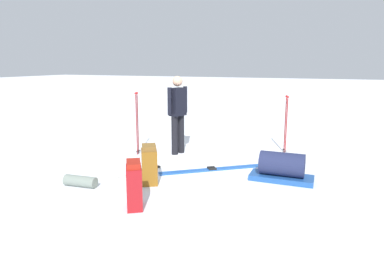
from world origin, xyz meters
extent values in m
plane|color=silver|center=(0.00, 0.00, 0.00)|extent=(80.00, 80.00, 0.00)
cylinder|color=black|center=(0.25, 0.51, 0.42)|extent=(0.14, 0.14, 0.85)
cylinder|color=black|center=(0.44, 0.44, 0.42)|extent=(0.14, 0.14, 0.85)
cube|color=black|center=(0.34, 0.48, 1.15)|extent=(0.39, 0.32, 0.60)
cylinder|color=black|center=(0.12, 0.56, 1.18)|extent=(0.09, 0.09, 0.58)
cylinder|color=black|center=(0.57, 0.40, 1.18)|extent=(0.09, 0.09, 0.58)
sphere|color=tan|center=(0.34, 0.48, 1.59)|extent=(0.22, 0.22, 0.22)
cube|color=silver|center=(-0.84, 0.38, 0.01)|extent=(1.75, 0.73, 0.02)
cube|color=black|center=(-0.84, 0.38, 0.04)|extent=(0.15, 0.11, 0.03)
cube|color=silver|center=(-0.81, 0.47, 0.01)|extent=(1.75, 0.73, 0.02)
cube|color=black|center=(-0.81, 0.47, 0.04)|extent=(0.15, 0.11, 0.03)
cube|color=#2357AB|center=(-0.47, -0.58, 0.01)|extent=(1.27, 1.63, 0.02)
cube|color=black|center=(-0.47, -0.58, 0.04)|extent=(0.14, 0.15, 0.03)
cube|color=#2357AB|center=(-0.55, -0.64, 0.01)|extent=(1.27, 1.63, 0.02)
cube|color=black|center=(-0.55, -0.64, 0.04)|extent=(0.14, 0.15, 0.03)
cube|color=maroon|center=(-2.51, -0.17, 0.29)|extent=(0.42, 0.37, 0.59)
cube|color=#A11F13|center=(-2.51, -0.17, 0.63)|extent=(0.37, 0.33, 0.08)
cube|color=brown|center=(-1.58, 0.11, 0.29)|extent=(0.43, 0.39, 0.58)
cube|color=brown|center=(-1.58, 0.11, 0.62)|extent=(0.38, 0.35, 0.08)
cylinder|color=maroon|center=(1.22, -1.73, 0.61)|extent=(0.02, 0.02, 1.23)
sphere|color=#A51919|center=(1.22, -1.73, 1.26)|extent=(0.05, 0.05, 0.05)
cylinder|color=black|center=(1.22, -1.73, 0.06)|extent=(0.07, 0.07, 0.01)
cylinder|color=maroon|center=(1.37, -1.68, 0.61)|extent=(0.02, 0.02, 1.23)
sphere|color=#A51919|center=(1.37, -1.68, 1.26)|extent=(0.05, 0.05, 0.05)
cylinder|color=black|center=(1.37, -1.68, 0.06)|extent=(0.07, 0.07, 0.01)
cylinder|color=maroon|center=(-0.07, 1.27, 0.65)|extent=(0.02, 0.02, 1.31)
sphere|color=#A51919|center=(-0.07, 1.27, 1.34)|extent=(0.05, 0.05, 0.05)
cylinder|color=black|center=(-0.07, 1.27, 0.06)|extent=(0.07, 0.07, 0.01)
cylinder|color=maroon|center=(0.03, 1.30, 0.65)|extent=(0.02, 0.02, 1.31)
sphere|color=#A51919|center=(0.03, 1.30, 1.34)|extent=(0.05, 0.05, 0.05)
cylinder|color=black|center=(0.03, 1.30, 0.06)|extent=(0.07, 0.07, 0.01)
cube|color=#1F4C93|center=(-0.60, -1.90, 0.04)|extent=(0.46, 1.06, 0.09)
cylinder|color=#1F2649|center=(-0.60, -1.90, 0.29)|extent=(0.41, 0.74, 0.40)
cylinder|color=gray|center=(-2.14, 1.08, 0.09)|extent=(0.23, 0.56, 0.18)
camera|label=1|loc=(-6.33, -2.60, 1.98)|focal=31.97mm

